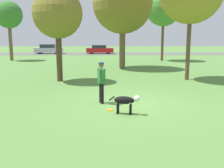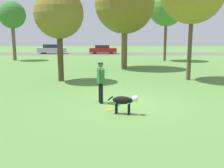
% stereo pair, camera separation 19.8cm
% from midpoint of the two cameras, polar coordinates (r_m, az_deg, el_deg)
% --- Properties ---
extents(ground_plane, '(120.00, 120.00, 0.00)m').
position_cam_midpoint_polar(ground_plane, '(10.47, 3.13, -4.08)').
color(ground_plane, '#56843D').
extents(far_road_strip, '(120.00, 6.00, 0.01)m').
position_cam_midpoint_polar(far_road_strip, '(39.87, 0.10, 6.61)').
color(far_road_strip, '#5B5B59').
rests_on(far_road_strip, ground_plane).
extents(person, '(0.32, 0.67, 1.61)m').
position_cam_midpoint_polar(person, '(10.24, -2.88, 1.02)').
color(person, black).
rests_on(person, ground_plane).
extents(dog, '(1.07, 0.43, 0.66)m').
position_cam_midpoint_polar(dog, '(8.87, 2.49, -3.68)').
color(dog, black).
rests_on(dog, ground_plane).
extents(frisbee, '(0.28, 0.28, 0.02)m').
position_cam_midpoint_polar(frisbee, '(9.44, -1.04, -5.64)').
color(frisbee, orange).
rests_on(frisbee, ground_plane).
extents(tree_near_left, '(2.82, 2.82, 5.29)m').
position_cam_midpoint_polar(tree_near_left, '(15.63, -12.11, 14.67)').
color(tree_near_left, '#4C3826').
rests_on(tree_near_left, ground_plane).
extents(tree_far_right, '(3.69, 3.69, 7.32)m').
position_cam_midpoint_polar(tree_far_right, '(29.11, 10.95, 15.78)').
color(tree_far_right, brown).
rests_on(tree_far_right, ground_plane).
extents(tree_far_left, '(2.88, 2.88, 6.31)m').
position_cam_midpoint_polar(tree_far_left, '(30.86, -21.74, 13.73)').
color(tree_far_left, brown).
rests_on(tree_far_left, ground_plane).
extents(tree_mid_center, '(4.79, 4.79, 7.58)m').
position_cam_midpoint_polar(tree_mid_center, '(21.82, 2.05, 17.06)').
color(tree_mid_center, brown).
rests_on(tree_mid_center, ground_plane).
extents(parked_car_silver, '(4.27, 1.90, 1.41)m').
position_cam_midpoint_polar(parked_car_silver, '(41.03, -13.77, 7.38)').
color(parked_car_silver, '#B7B7BC').
rests_on(parked_car_silver, ground_plane).
extents(parked_car_red, '(4.12, 1.90, 1.31)m').
position_cam_midpoint_polar(parked_car_red, '(39.98, -2.85, 7.53)').
color(parked_car_red, red).
rests_on(parked_car_red, ground_plane).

